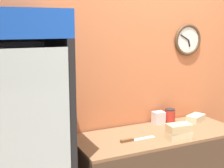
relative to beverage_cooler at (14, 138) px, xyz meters
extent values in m
cube|color=#D17547|center=(1.24, 0.35, 0.28)|extent=(5.20, 0.06, 2.70)
torus|color=#4C3823|center=(1.77, 0.30, 0.65)|extent=(0.32, 0.03, 0.32)
cylinder|color=white|center=(1.77, 0.30, 0.65)|extent=(0.26, 0.01, 0.26)
cube|color=black|center=(1.78, 0.29, 0.62)|extent=(0.03, 0.01, 0.07)
cube|color=black|center=(1.73, 0.29, 0.68)|extent=(0.10, 0.01, 0.06)
cube|color=brown|center=(1.24, 0.00, -0.16)|extent=(1.50, 0.60, 0.02)
cube|color=black|center=(0.00, 0.28, -0.18)|extent=(0.70, 0.04, 1.79)
cube|color=black|center=(0.33, -0.04, -0.18)|extent=(0.05, 0.69, 1.79)
cube|color=white|center=(0.00, 0.25, -0.18)|extent=(0.60, 0.02, 1.69)
cube|color=blue|center=(0.00, -0.08, 0.81)|extent=(0.70, 0.62, 0.18)
cube|color=silver|center=(0.00, -0.06, -0.01)|extent=(0.58, 0.57, 0.01)
cube|color=silver|center=(0.00, -0.06, 0.32)|extent=(0.58, 0.57, 0.01)
cylinder|color=#B2231E|center=(-0.07, -0.31, 0.09)|extent=(0.06, 0.06, 0.18)
cylinder|color=#B2231E|center=(-0.07, -0.31, 0.21)|extent=(0.02, 0.02, 0.08)
cylinder|color=orange|center=(0.07, -0.30, 0.41)|extent=(0.08, 0.08, 0.17)
cylinder|color=orange|center=(0.07, -0.30, 0.53)|extent=(0.03, 0.03, 0.07)
cylinder|color=navy|center=(0.15, -0.30, 0.07)|extent=(0.07, 0.07, 0.15)
cylinder|color=navy|center=(0.15, -0.30, 0.18)|extent=(0.03, 0.03, 0.06)
cube|color=beige|center=(1.32, -0.20, -0.12)|extent=(0.21, 0.14, 0.07)
cube|color=tan|center=(1.32, -0.20, -0.05)|extent=(0.21, 0.14, 0.07)
cube|color=beige|center=(1.78, 0.14, -0.12)|extent=(0.23, 0.19, 0.06)
cube|color=silver|center=(1.05, -0.07, -0.15)|extent=(0.21, 0.05, 0.00)
cube|color=brown|center=(0.89, -0.07, -0.14)|extent=(0.12, 0.03, 0.02)
cylinder|color=#B72D23|center=(1.53, 0.22, -0.09)|extent=(0.10, 0.10, 0.12)
cylinder|color=#262628|center=(1.53, 0.22, -0.02)|extent=(0.10, 0.10, 0.01)
cube|color=silver|center=(1.40, 0.23, -0.09)|extent=(0.11, 0.09, 0.12)
camera|label=1|loc=(-0.27, -2.23, 0.80)|focal=50.00mm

